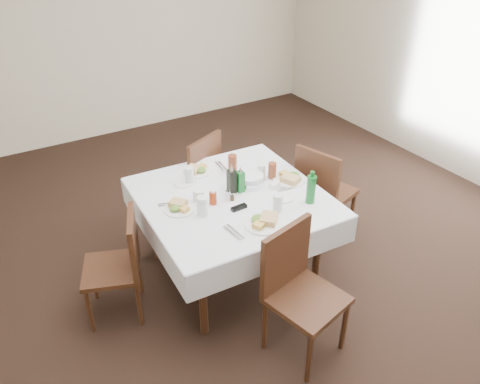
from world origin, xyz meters
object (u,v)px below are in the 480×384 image
Objects in this scene: oil_cruet_dark at (232,181)px; coffee_mug at (199,196)px; water_s at (278,203)px; green_bottle at (311,189)px; chair_east at (321,188)px; ketchup_bottle at (213,197)px; water_n at (189,175)px; chair_south at (297,284)px; chair_north at (197,175)px; water_e at (261,171)px; chair_west at (122,260)px; water_w at (202,206)px; oil_cruet_green at (240,181)px; dining_table at (232,204)px; bread_basket at (250,179)px.

coffee_mug is at bearing 177.08° from oil_cruet_dark.
water_s is 0.28m from green_bottle.
chair_east reaches higher than ketchup_bottle.
chair_east reaches higher than coffee_mug.
green_bottle is at bearing -48.52° from water_n.
oil_cruet_dark is (0.03, 0.90, 0.33)m from chair_south.
chair_south is at bearing -93.20° from chair_north.
water_e is at bearing 14.00° from oil_cruet_dark.
oil_cruet_dark reaches higher than water_n.
chair_west is 0.85m from water_n.
green_bottle reaches higher than ketchup_bottle.
green_bottle is (0.10, -0.51, 0.06)m from water_e.
green_bottle is at bearing -17.03° from chair_west.
chair_south is 7.91× the size of ketchup_bottle.
water_e is (0.27, -0.68, 0.28)m from chair_north.
water_w is 0.42m from oil_cruet_green.
chair_north is 6.99× the size of water_s.
oil_cruet_green is (0.99, -0.01, 0.37)m from chair_west.
chair_north is (0.09, 0.80, -0.15)m from dining_table.
green_bottle reaches higher than dining_table.
chair_north is 1.66m from chair_south.
chair_west is 3.82× the size of oil_cruet_green.
water_n is 0.48m from water_w.
chair_east is 3.75× the size of oil_cruet_dark.
water_s is at bearing -153.75° from chair_east.
chair_east reaches higher than water_e.
water_w is at bearing -113.42° from chair_north.
water_n reaches higher than chair_west.
bread_basket is at bearing 76.62° from chair_south.
oil_cruet_dark is 0.22m from ketchup_bottle.
bread_basket is at bearing 15.91° from ketchup_bottle.
oil_cruet_green is at bearing -158.34° from water_e.
water_s reaches higher than ketchup_bottle.
water_w is 0.59× the size of oil_cruet_dark.
oil_cruet_dark reaches higher than chair_south.
chair_north is 0.84m from oil_cruet_green.
oil_cruet_green reaches higher than chair_east.
chair_north is at bearing 90.20° from oil_cruet_green.
chair_west is at bearing 166.15° from water_w.
chair_south is (-0.09, -1.66, 0.00)m from chair_north.
chair_west is at bearing 160.49° from water_s.
water_e reaches higher than dining_table.
water_e is at bearing 19.46° from dining_table.
bread_basket is (0.41, -0.26, -0.03)m from water_n.
coffee_mug is (-0.06, -0.29, -0.02)m from water_n.
ketchup_bottle is (-0.53, -0.15, -0.00)m from water_e.
oil_cruet_green is 1.87× the size of ketchup_bottle.
water_s is at bearing -43.12° from coffee_mug.
chair_south is at bearing -136.80° from chair_east.
water_s is (0.10, -1.15, 0.29)m from chair_north.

